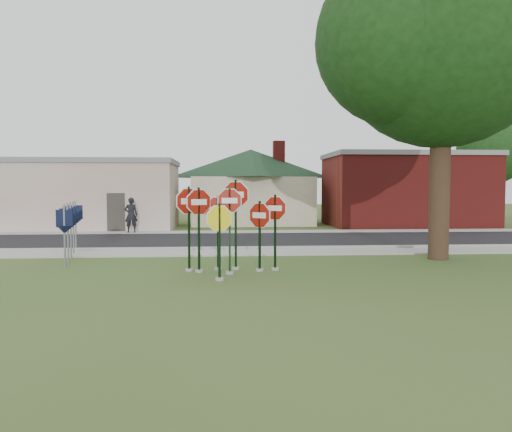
{
  "coord_description": "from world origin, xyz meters",
  "views": [
    {
      "loc": [
        -0.11,
        -13.41,
        2.53
      ],
      "look_at": [
        0.97,
        2.0,
        1.63
      ],
      "focal_mm": 35.0,
      "sensor_mm": 36.0,
      "label": 1
    }
  ],
  "objects": [
    {
      "name": "stop_sign_right",
      "position": [
        1.05,
        1.45,
        1.34
      ],
      "size": [
        0.82,
        0.71,
        2.22
      ],
      "color": "gray",
      "rests_on": "ground"
    },
    {
      "name": "stop_sign_far_left",
      "position": [
        -1.07,
        1.59,
        1.67
      ],
      "size": [
        1.01,
        0.5,
        2.67
      ],
      "color": "gray",
      "rests_on": "ground"
    },
    {
      "name": "oak_tree",
      "position": [
        7.5,
        3.5,
        7.71
      ],
      "size": [
        11.27,
        10.67,
        11.55
      ],
      "color": "black",
      "rests_on": "ground"
    },
    {
      "name": "road",
      "position": [
        0.0,
        10.0,
        0.02
      ],
      "size": [
        60.0,
        7.0,
        0.04
      ],
      "primitive_type": "cube",
      "color": "black",
      "rests_on": "ground"
    },
    {
      "name": "sidewalk_near",
      "position": [
        0.0,
        5.5,
        0.03
      ],
      "size": [
        60.0,
        1.6,
        0.06
      ],
      "primitive_type": "cube",
      "color": "#999890",
      "rests_on": "ground"
    },
    {
      "name": "stop_sign_left",
      "position": [
        -0.77,
        1.38,
        1.64
      ],
      "size": [
        0.97,
        0.49,
        2.63
      ],
      "color": "gray",
      "rests_on": "ground"
    },
    {
      "name": "ground",
      "position": [
        0.0,
        0.0,
        0.0
      ],
      "size": [
        120.0,
        120.0,
        0.0
      ],
      "primitive_type": "plane",
      "color": "#365620",
      "rests_on": "ground"
    },
    {
      "name": "bg_tree_right",
      "position": [
        22.0,
        26.0,
        5.58
      ],
      "size": [
        5.6,
        5.6,
        8.4
      ],
      "color": "black",
      "rests_on": "ground"
    },
    {
      "name": "curb",
      "position": [
        0.0,
        6.5,
        0.07
      ],
      "size": [
        60.0,
        0.2,
        0.14
      ],
      "primitive_type": "cube",
      "color": "#999890",
      "rests_on": "ground"
    },
    {
      "name": "stop_sign_back_left",
      "position": [
        -0.21,
        1.77,
        1.49
      ],
      "size": [
        1.13,
        0.24,
        2.41
      ],
      "color": "gray",
      "rests_on": "ground"
    },
    {
      "name": "building_house",
      "position": [
        2.0,
        22.0,
        3.65
      ],
      "size": [
        11.6,
        11.6,
        6.2
      ],
      "color": "beige",
      "rests_on": "ground"
    },
    {
      "name": "stop_sign_center",
      "position": [
        0.14,
        1.01,
        1.62
      ],
      "size": [
        0.99,
        0.24,
        2.63
      ],
      "color": "gray",
      "rests_on": "ground"
    },
    {
      "name": "route_sign_row",
      "position": [
        -5.4,
        4.5,
        1.22
      ],
      "size": [
        1.43,
        4.63,
        2.0
      ],
      "color": "#59595E",
      "rests_on": "ground"
    },
    {
      "name": "stop_sign_yellow",
      "position": [
        -0.16,
        0.04,
        1.3
      ],
      "size": [
        0.97,
        0.3,
        2.19
      ],
      "color": "gray",
      "rests_on": "ground"
    },
    {
      "name": "stop_sign_far_right",
      "position": [
        1.53,
        1.59,
        1.47
      ],
      "size": [
        0.88,
        0.56,
        2.41
      ],
      "color": "gray",
      "rests_on": "ground"
    },
    {
      "name": "pedestrian",
      "position": [
        -5.0,
        14.09,
        1.02
      ],
      "size": [
        0.74,
        0.53,
        1.91
      ],
      "primitive_type": "imported",
      "rotation": [
        0.0,
        0.0,
        3.25
      ],
      "color": "black",
      "rests_on": "sidewalk_far"
    },
    {
      "name": "building_stucco",
      "position": [
        -9.0,
        18.0,
        2.15
      ],
      "size": [
        12.2,
        6.2,
        4.2
      ],
      "color": "beige",
      "rests_on": "ground"
    },
    {
      "name": "building_brick",
      "position": [
        12.0,
        18.5,
        2.4
      ],
      "size": [
        10.2,
        6.2,
        4.75
      ],
      "color": "maroon",
      "rests_on": "ground"
    },
    {
      "name": "sidewalk_far",
      "position": [
        0.0,
        14.3,
        0.03
      ],
      "size": [
        60.0,
        1.6,
        0.06
      ],
      "primitive_type": "cube",
      "color": "#999890",
      "rests_on": "ground"
    },
    {
      "name": "stop_sign_back_right",
      "position": [
        0.34,
        1.81,
        1.84
      ],
      "size": [
        1.1,
        0.39,
        2.88
      ],
      "color": "gray",
      "rests_on": "ground"
    }
  ]
}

